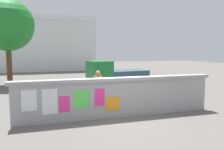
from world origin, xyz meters
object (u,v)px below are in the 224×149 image
auto_rickshaw_truck (115,76)px  tree_roadside (7,25)px  motorcycle (77,91)px  bicycle_near (163,93)px  person_walking (98,85)px

auto_rickshaw_truck → tree_roadside: (-6.29, 4.67, 3.28)m
tree_roadside → motorcycle: bearing=-60.7°
motorcycle → tree_roadside: tree_roadside is taller
bicycle_near → tree_roadside: tree_roadside is taller
auto_rickshaw_truck → bicycle_near: size_ratio=2.23×
motorcycle → auto_rickshaw_truck: bearing=36.3°
motorcycle → bicycle_near: 4.26m
auto_rickshaw_truck → tree_roadside: bearing=143.4°
auto_rickshaw_truck → person_walking: 4.18m
motorcycle → person_walking: person_walking is taller
person_walking → tree_roadside: bearing=117.4°
motorcycle → tree_roadside: size_ratio=0.32×
tree_roadside → person_walking: bearing=-62.6°
auto_rickshaw_truck → person_walking: bearing=-118.1°
auto_rickshaw_truck → tree_roadside: 8.49m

